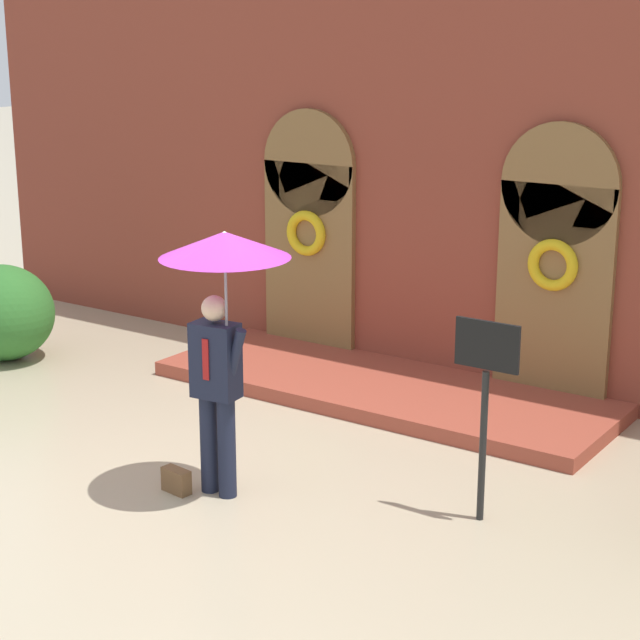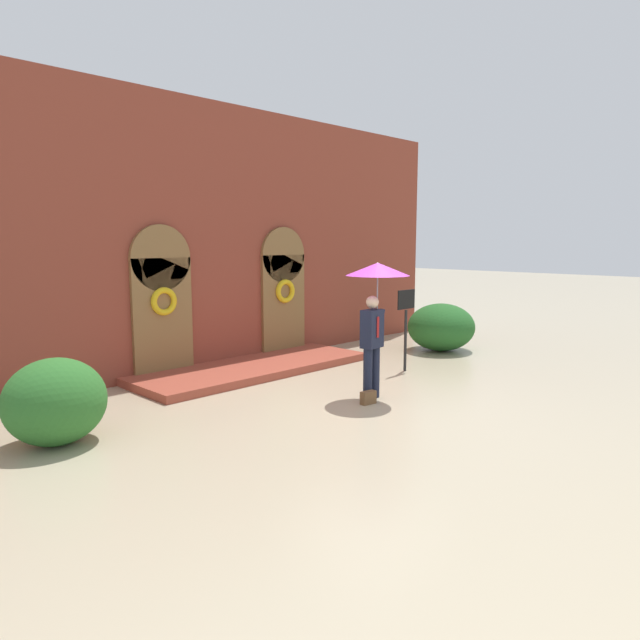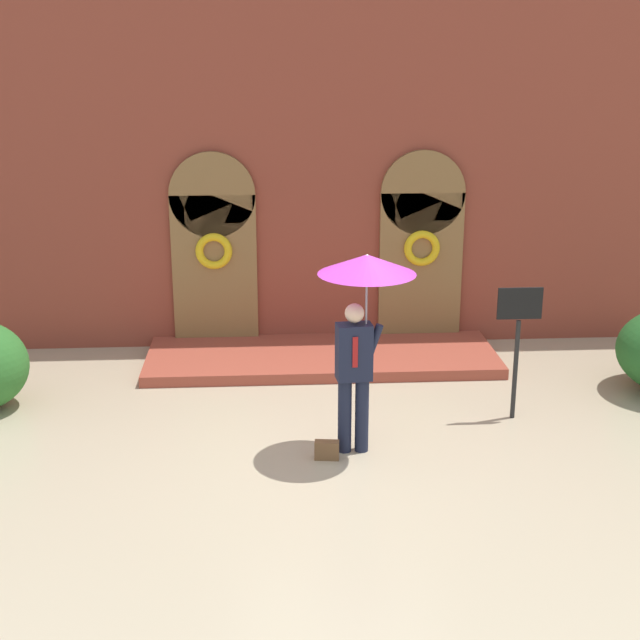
# 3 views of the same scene
# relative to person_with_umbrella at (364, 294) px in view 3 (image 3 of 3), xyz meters

# --- Properties ---
(ground_plane) EXTENTS (80.00, 80.00, 0.00)m
(ground_plane) POSITION_rel_person_with_umbrella_xyz_m (-0.27, -0.01, -1.91)
(ground_plane) COLOR tan
(building_facade) EXTENTS (14.00, 2.30, 5.60)m
(building_facade) POSITION_rel_person_with_umbrella_xyz_m (-0.27, 4.14, 0.77)
(building_facade) COLOR brown
(building_facade) RESTS_ON ground
(person_with_umbrella) EXTENTS (1.10, 1.10, 2.36)m
(person_with_umbrella) POSITION_rel_person_with_umbrella_xyz_m (0.00, 0.00, 0.00)
(person_with_umbrella) COLOR #191E33
(person_with_umbrella) RESTS_ON ground
(handbag) EXTENTS (0.29, 0.15, 0.22)m
(handbag) POSITION_rel_person_with_umbrella_xyz_m (-0.42, -0.20, -1.80)
(handbag) COLOR brown
(handbag) RESTS_ON ground
(sign_post) EXTENTS (0.56, 0.06, 1.72)m
(sign_post) POSITION_rel_person_with_umbrella_xyz_m (2.03, 0.84, -0.75)
(sign_post) COLOR black
(sign_post) RESTS_ON ground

